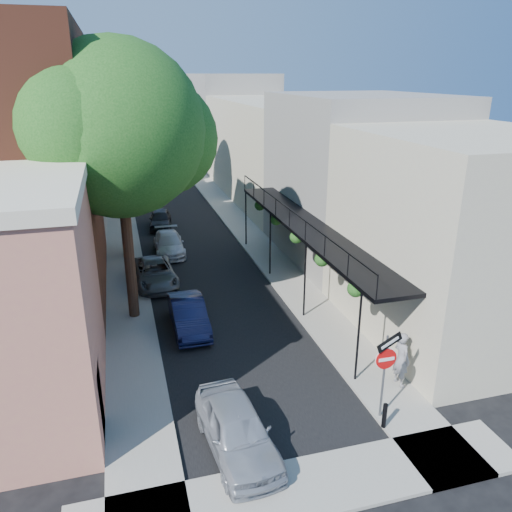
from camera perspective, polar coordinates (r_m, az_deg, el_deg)
ground at (r=14.85m, az=4.37°, el=-22.37°), size 160.00×160.00×0.00m
road_surface at (r=41.64m, az=-9.75°, el=5.94°), size 6.00×64.00×0.01m
sidewalk_left at (r=41.44m, az=-15.28°, el=5.52°), size 2.00×64.00×0.12m
sidewalk_right at (r=42.20m, az=-4.33°, el=6.43°), size 2.00×64.00×0.12m
sidewalk_cross at (r=14.14m, az=5.88°, el=-24.78°), size 12.00×2.00×0.12m
buildings_left at (r=39.69m, az=-23.69°, el=11.14°), size 10.10×59.10×12.00m
buildings_right at (r=42.14m, az=2.49°, el=12.50°), size 9.80×55.00×10.00m
sign_post at (r=15.48m, az=14.62°, el=-11.65°), size 0.89×0.17×2.99m
bollard at (r=15.92m, az=14.47°, el=-17.24°), size 0.14×0.14×0.80m
oak_near at (r=20.61m, az=-14.32°, el=13.57°), size 7.48×6.80×11.42m
oak_mid at (r=28.62m, az=-14.88°, el=13.55°), size 6.60×6.00×10.20m
oak_far at (r=37.54m, az=-15.35°, el=16.78°), size 7.70×7.00×11.90m
parked_car_a at (r=14.71m, az=-2.20°, el=-19.19°), size 2.01×4.26×1.41m
parked_car_b at (r=20.93m, az=-7.71°, el=-6.70°), size 1.36×3.87×1.27m
parked_car_c at (r=25.56m, az=-11.48°, el=-1.92°), size 2.21×4.37×1.19m
parked_car_d at (r=29.83m, az=-9.90°, el=1.40°), size 1.74×4.09×1.18m
parked_car_e at (r=34.95m, az=-10.87°, el=4.17°), size 1.84×3.76×1.24m
pedestrian at (r=17.63m, az=16.28°, el=-11.21°), size 0.54×0.76×1.94m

